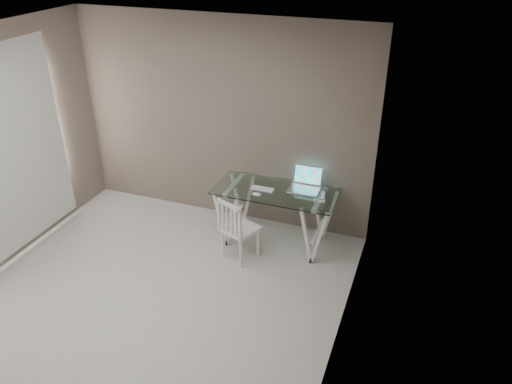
# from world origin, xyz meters

# --- Properties ---
(room) EXTENTS (4.50, 4.52, 2.71)m
(room) POSITION_xyz_m (-0.06, 0.02, 1.72)
(room) COLOR #B9B6B1
(room) RESTS_ON ground
(desk) EXTENTS (1.50, 0.70, 0.75)m
(desk) POSITION_xyz_m (0.91, 1.79, 0.38)
(desk) COLOR silver
(desk) RESTS_ON ground
(chair) EXTENTS (0.49, 0.49, 0.83)m
(chair) POSITION_xyz_m (0.58, 1.27, 0.46)
(chair) COLOR white
(chair) RESTS_ON ground
(laptop) EXTENTS (0.37, 0.34, 0.25)m
(laptop) POSITION_xyz_m (1.23, 1.98, 0.81)
(laptop) COLOR silver
(laptop) RESTS_ON desk
(keyboard) EXTENTS (0.31, 0.13, 0.01)m
(keyboard) POSITION_xyz_m (0.74, 1.76, 0.75)
(keyboard) COLOR silver
(keyboard) RESTS_ON desk
(mouse) EXTENTS (0.11, 0.07, 0.04)m
(mouse) POSITION_xyz_m (0.73, 1.59, 0.76)
(mouse) COLOR white
(mouse) RESTS_ON desk
(phone_dock) EXTENTS (0.07, 0.07, 0.14)m
(phone_dock) POSITION_xyz_m (1.50, 1.73, 0.78)
(phone_dock) COLOR white
(phone_dock) RESTS_ON desk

